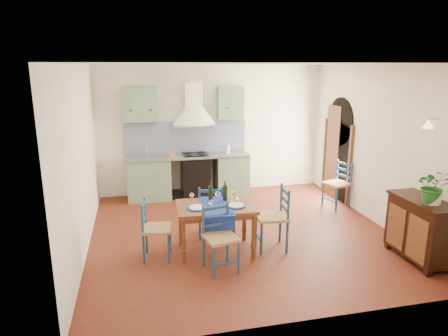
{
  "coord_description": "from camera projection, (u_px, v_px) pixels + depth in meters",
  "views": [
    {
      "loc": [
        -1.69,
        -6.11,
        2.77
      ],
      "look_at": [
        -0.24,
        0.3,
        1.08
      ],
      "focal_mm": 32.0,
      "sensor_mm": 36.0,
      "label": 1
    }
  ],
  "objects": [
    {
      "name": "sideboard",
      "position": [
        420.0,
        227.0,
        5.75
      ],
      "size": [
        0.5,
        1.05,
        0.94
      ],
      "color": "black",
      "rests_on": "ground"
    },
    {
      "name": "chair_far",
      "position": [
        211.0,
        210.0,
        6.59
      ],
      "size": [
        0.48,
        0.48,
        0.9
      ],
      "color": "navy",
      "rests_on": "ground"
    },
    {
      "name": "potted_plant",
      "position": [
        433.0,
        186.0,
        5.44
      ],
      "size": [
        0.55,
        0.52,
        0.49
      ],
      "primitive_type": "imported",
      "rotation": [
        0.0,
        0.0,
        -0.41
      ],
      "color": "#1F5D20",
      "rests_on": "sideboard"
    },
    {
      "name": "chair_left",
      "position": [
        155.0,
        229.0,
        5.82
      ],
      "size": [
        0.47,
        0.47,
        0.89
      ],
      "color": "navy",
      "rests_on": "ground"
    },
    {
      "name": "right_wall",
      "position": [
        370.0,
        147.0,
        7.29
      ],
      "size": [
        0.26,
        5.0,
        2.8
      ],
      "color": "white",
      "rests_on": "ground"
    },
    {
      "name": "floor",
      "position": [
        241.0,
        233.0,
        6.82
      ],
      "size": [
        5.0,
        5.0,
        0.0
      ],
      "primitive_type": "plane",
      "color": "#4B1A10",
      "rests_on": "ground"
    },
    {
      "name": "ceiling",
      "position": [
        243.0,
        64.0,
        6.13
      ],
      "size": [
        5.0,
        5.0,
        0.01
      ],
      "primitive_type": "cube",
      "color": "white",
      "rests_on": "back_wall"
    },
    {
      "name": "chair_spare",
      "position": [
        338.0,
        184.0,
        7.99
      ],
      "size": [
        0.55,
        0.55,
        0.93
      ],
      "color": "navy",
      "rests_on": "ground"
    },
    {
      "name": "dining_table",
      "position": [
        216.0,
        211.0,
        5.99
      ],
      "size": [
        1.21,
        0.92,
        1.06
      ],
      "color": "brown",
      "rests_on": "ground"
    },
    {
      "name": "back_wall",
      "position": [
        193.0,
        148.0,
        8.63
      ],
      "size": [
        5.0,
        0.96,
        2.8
      ],
      "color": "white",
      "rests_on": "ground"
    },
    {
      "name": "chair_right",
      "position": [
        274.0,
        217.0,
        6.14
      ],
      "size": [
        0.5,
        0.5,
        0.99
      ],
      "color": "navy",
      "rests_on": "ground"
    },
    {
      "name": "chair_near",
      "position": [
        220.0,
        237.0,
        5.5
      ],
      "size": [
        0.5,
        0.5,
        0.92
      ],
      "color": "navy",
      "rests_on": "ground"
    },
    {
      "name": "left_wall",
      "position": [
        81.0,
        161.0,
        5.94
      ],
      "size": [
        0.04,
        5.0,
        2.8
      ],
      "primitive_type": "cube",
      "color": "white",
      "rests_on": "ground"
    }
  ]
}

